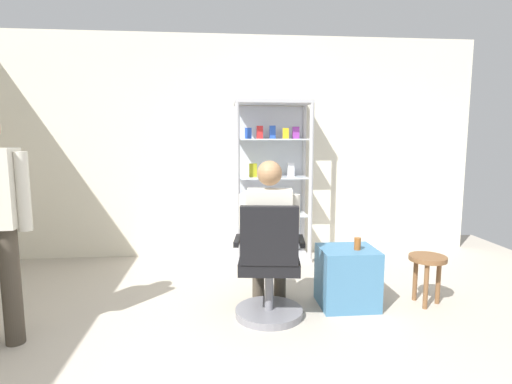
# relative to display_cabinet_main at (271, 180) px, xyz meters

# --- Properties ---
(back_wall) EXTENTS (6.00, 0.10, 2.70)m
(back_wall) POSITION_rel_display_cabinet_main_xyz_m (-0.40, 0.24, 0.38)
(back_wall) COLOR silver
(back_wall) RESTS_ON ground
(display_cabinet_main) EXTENTS (0.90, 0.45, 1.90)m
(display_cabinet_main) POSITION_rel_display_cabinet_main_xyz_m (0.00, 0.00, 0.00)
(display_cabinet_main) COLOR #B7B7BC
(display_cabinet_main) RESTS_ON ground
(office_chair) EXTENTS (0.59, 0.56, 0.96)m
(office_chair) POSITION_rel_display_cabinet_main_xyz_m (-0.25, -1.72, -0.57)
(office_chair) COLOR slate
(office_chair) RESTS_ON ground
(seated_shopkeeper) EXTENTS (0.52, 0.60, 1.29)m
(seated_shopkeeper) POSITION_rel_display_cabinet_main_xyz_m (-0.23, -1.56, -0.25)
(seated_shopkeeper) COLOR #3F382D
(seated_shopkeeper) RESTS_ON ground
(storage_crate) EXTENTS (0.48, 0.43, 0.52)m
(storage_crate) POSITION_rel_display_cabinet_main_xyz_m (0.47, -1.52, -0.71)
(storage_crate) COLOR teal
(storage_crate) RESTS_ON ground
(tea_glass) EXTENTS (0.06, 0.06, 0.11)m
(tea_glass) POSITION_rel_display_cabinet_main_xyz_m (0.53, -1.57, -0.40)
(tea_glass) COLOR brown
(tea_glass) RESTS_ON storage_crate
(wooden_stool) EXTENTS (0.32, 0.32, 0.44)m
(wooden_stool) POSITION_rel_display_cabinet_main_xyz_m (1.18, -1.56, -0.62)
(wooden_stool) COLOR brown
(wooden_stool) RESTS_ON ground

